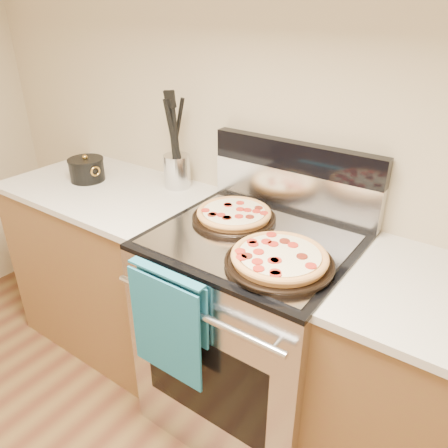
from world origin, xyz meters
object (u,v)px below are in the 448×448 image
Objects in this scene: utensil_crock at (177,171)px; saucepan at (87,170)px; pepperoni_pizza_back at (234,215)px; range_body at (251,332)px; pepperoni_pizza_front at (279,259)px.

saucepan is at bearing -155.03° from utensil_crock.
pepperoni_pizza_back is at bearing -20.85° from utensil_crock.
utensil_crock is at bearing 159.15° from pepperoni_pizza_back.
pepperoni_pizza_back is 0.49m from utensil_crock.
pepperoni_pizza_back is (-0.14, 0.07, 0.50)m from range_body.
utensil_crock is 0.94× the size of saucepan.
pepperoni_pizza_back is 0.92× the size of pepperoni_pizza_front.
pepperoni_pizza_back is 0.89m from saucepan.
pepperoni_pizza_front is (0.32, -0.20, 0.00)m from pepperoni_pizza_back.
range_body is 0.84m from utensil_crock.
pepperoni_pizza_front is at bearing -25.53° from utensil_crock.
saucepan is (-0.43, -0.20, -0.03)m from utensil_crock.
saucepan is (-0.89, -0.03, 0.01)m from pepperoni_pizza_back.
saucepan reaches higher than range_body.
pepperoni_pizza_front is at bearing -7.96° from saucepan.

